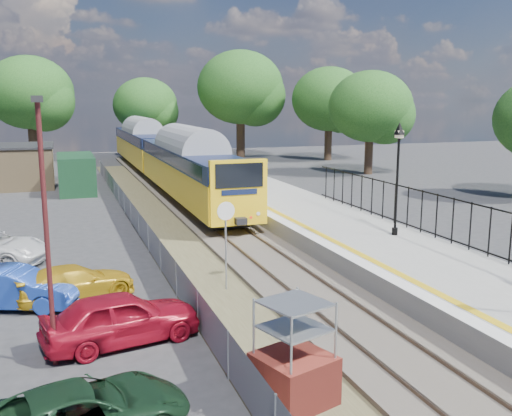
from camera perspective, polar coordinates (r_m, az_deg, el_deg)
name	(u,v)px	position (r m, az deg, el deg)	size (l,w,h in m)	color
ground	(349,325)	(16.91, 9.30, -11.47)	(120.00, 120.00, 0.00)	#2D2D30
track_bed	(235,244)	(25.23, -2.15, -3.65)	(5.90, 80.00, 0.29)	#473F38
platform	(347,237)	(25.40, 9.12, -2.85)	(5.00, 70.00, 0.90)	gray
platform_edge	(305,230)	(24.41, 4.87, -2.21)	(0.90, 70.00, 0.01)	silver
victorian_lamp_north	(398,152)	(23.64, 14.05, 5.43)	(0.44, 0.44, 4.60)	black
palisade_fence	(485,230)	(21.79, 21.92, -2.02)	(0.12, 26.00, 2.00)	black
wire_fence	(142,228)	(26.56, -11.36, -2.00)	(0.06, 52.00, 1.20)	#999EA3
outbuilding	(11,168)	(45.30, -23.29, 3.72)	(10.80, 10.10, 3.12)	#907651
tree_line	(154,98)	(56.43, -10.16, 10.80)	(56.80, 43.80, 11.88)	#332319
train	(161,152)	(45.47, -9.51, 5.50)	(2.82, 40.83, 3.51)	yellow
brick_plinth	(294,355)	(12.32, 3.83, -14.45)	(1.80, 1.80, 2.30)	maroon
speed_sign	(226,230)	(18.92, -3.03, -2.19)	(0.62, 0.13, 3.07)	#999EA3
carpark_lamp	(45,215)	(14.12, -20.33, -0.70)	(0.25, 0.50, 6.45)	#4C191A
car_green	(82,414)	(11.80, -17.00, -19.06)	(1.89, 4.10, 1.14)	black
car_red	(121,318)	(15.71, -13.32, -10.63)	(1.66, 4.12, 1.40)	maroon
car_blue	(14,288)	(19.25, -23.00, -7.38)	(1.36, 3.91, 1.29)	#193999
car_yellow	(75,283)	(19.42, -17.69, -7.13)	(1.58, 3.88, 1.13)	gold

